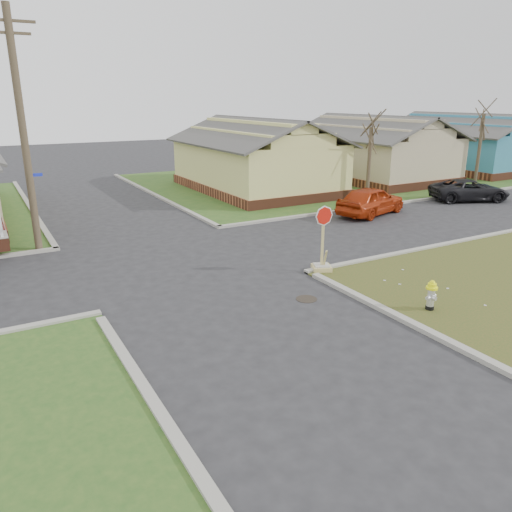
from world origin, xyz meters
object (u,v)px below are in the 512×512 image
utility_pole (23,131)px  stop_sign (322,256)px  fire_hydrant (431,294)px  red_sedan (371,200)px  dark_pickup (469,190)px

utility_pole → stop_sign: utility_pole is taller
stop_sign → fire_hydrant: bearing=-57.6°
utility_pole → fire_hydrant: bearing=-52.9°
red_sedan → dark_pickup: 7.64m
fire_hydrant → red_sedan: (6.92, 10.26, 0.22)m
utility_pole → stop_sign: 11.97m
utility_pole → red_sedan: bearing=-5.7°
fire_hydrant → stop_sign: stop_sign is taller
stop_sign → dark_pickup: (15.19, 5.95, 0.08)m
utility_pole → stop_sign: size_ratio=3.91×
red_sedan → fire_hydrant: bearing=129.9°
fire_hydrant → stop_sign: (-0.64, 4.29, 0.01)m
fire_hydrant → stop_sign: bearing=89.4°
fire_hydrant → red_sedan: bearing=46.9°
fire_hydrant → dark_pickup: bearing=26.1°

